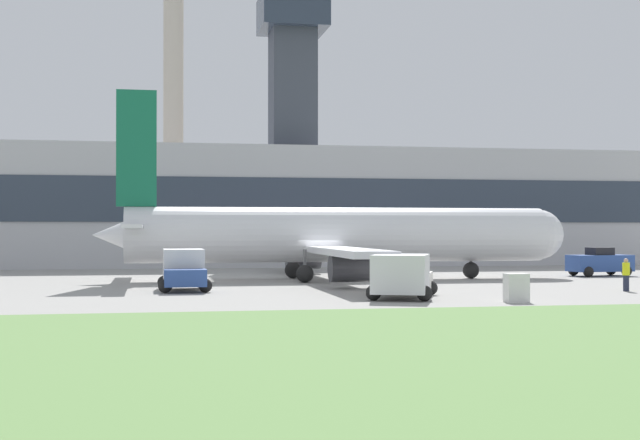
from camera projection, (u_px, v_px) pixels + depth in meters
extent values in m
plane|color=#999691|center=(321.00, 282.00, 52.80)|extent=(400.00, 400.00, 0.00)
cube|color=#B2B2B7|center=(263.00, 208.00, 80.11)|extent=(69.37, 15.89, 10.05)
cube|color=#2D3847|center=(276.00, 200.00, 72.25)|extent=(67.99, 0.16, 3.62)
cube|color=#383D47|center=(293.00, 147.00, 80.65)|extent=(3.97, 3.97, 21.14)
cube|color=#283342|center=(293.00, 13.00, 80.76)|extent=(5.95, 5.95, 3.17)
cylinder|color=#B2A899|center=(173.00, 93.00, 105.94)|extent=(2.37, 2.37, 38.63)
cylinder|color=#B2A899|center=(290.00, 127.00, 106.74)|extent=(3.36, 3.36, 30.70)
cylinder|color=silver|center=(340.00, 235.00, 55.27)|extent=(26.27, 3.38, 3.38)
sphere|color=silver|center=(538.00, 234.00, 57.70)|extent=(3.21, 3.21, 3.21)
cone|color=silver|center=(124.00, 235.00, 52.83)|extent=(3.72, 3.21, 3.21)
cube|color=#146647|center=(136.00, 148.00, 53.01)|extent=(2.37, 0.24, 6.96)
cube|color=silver|center=(133.00, 226.00, 48.90)|extent=(1.03, 8.25, 0.20)
cube|color=silver|center=(136.00, 227.00, 57.00)|extent=(1.03, 8.25, 0.20)
cube|color=silver|center=(346.00, 252.00, 47.60)|extent=(2.28, 13.74, 0.36)
cube|color=silver|center=(300.00, 246.00, 62.43)|extent=(2.28, 13.74, 0.36)
cylinder|color=#333338|center=(352.00, 268.00, 47.32)|extent=(2.42, 1.47, 1.47)
cylinder|color=#333338|center=(303.00, 258.00, 62.80)|extent=(2.42, 1.47, 1.47)
cylinder|color=#59595B|center=(471.00, 259.00, 56.83)|extent=(0.20, 0.20, 1.44)
sphere|color=black|center=(471.00, 270.00, 56.83)|extent=(1.05, 1.05, 1.05)
cylinder|color=#59595B|center=(305.00, 262.00, 52.51)|extent=(0.20, 0.20, 1.44)
sphere|color=black|center=(305.00, 274.00, 52.51)|extent=(1.05, 1.05, 1.05)
cylinder|color=#59595B|center=(293.00, 259.00, 57.02)|extent=(0.20, 0.20, 1.44)
sphere|color=black|center=(293.00, 270.00, 57.01)|extent=(1.05, 1.05, 1.05)
cube|color=#2D4C93|center=(600.00, 263.00, 59.80)|extent=(4.34, 2.27, 1.10)
cube|color=black|center=(600.00, 251.00, 59.81)|extent=(1.58, 1.44, 0.50)
sphere|color=black|center=(627.00, 271.00, 59.36)|extent=(0.70, 0.70, 0.70)
sphere|color=black|center=(611.00, 270.00, 61.06)|extent=(0.70, 0.70, 0.70)
sphere|color=black|center=(588.00, 272.00, 58.54)|extent=(0.70, 0.70, 0.70)
sphere|color=black|center=(573.00, 270.00, 60.24)|extent=(0.70, 0.70, 0.70)
cube|color=white|center=(407.00, 280.00, 42.69)|extent=(2.88, 2.58, 0.80)
cube|color=silver|center=(401.00, 274.00, 40.01)|extent=(3.37, 3.79, 1.71)
sphere|color=black|center=(430.00, 288.00, 42.59)|extent=(0.70, 0.70, 0.70)
sphere|color=black|center=(384.00, 287.00, 43.03)|extent=(0.70, 0.70, 0.70)
sphere|color=black|center=(425.00, 293.00, 39.01)|extent=(0.70, 0.70, 0.70)
sphere|color=black|center=(374.00, 293.00, 39.45)|extent=(0.70, 0.70, 0.70)
cube|color=#2D4C93|center=(185.00, 278.00, 44.29)|extent=(2.09, 1.59, 0.85)
cube|color=silver|center=(183.00, 266.00, 46.62)|extent=(2.09, 2.72, 1.80)
sphere|color=black|center=(165.00, 286.00, 43.98)|extent=(0.70, 0.70, 0.70)
sphere|color=black|center=(205.00, 286.00, 44.36)|extent=(0.70, 0.70, 0.70)
sphere|color=black|center=(164.00, 282.00, 47.08)|extent=(0.70, 0.70, 0.70)
sphere|color=black|center=(202.00, 282.00, 47.46)|extent=(0.70, 0.70, 0.70)
cylinder|color=#23283D|center=(626.00, 283.00, 45.31)|extent=(0.42, 0.42, 0.81)
cylinder|color=yellow|center=(626.00, 269.00, 45.31)|extent=(0.52, 0.52, 0.64)
sphere|color=tan|center=(626.00, 260.00, 45.32)|extent=(0.22, 0.22, 0.22)
cube|color=silver|center=(516.00, 288.00, 38.62)|extent=(0.97, 0.70, 1.24)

